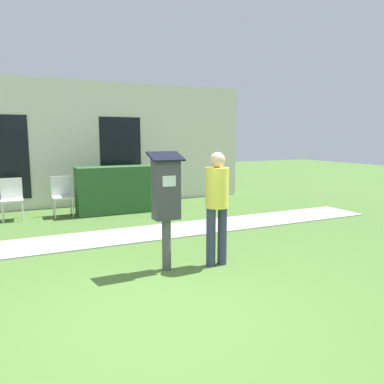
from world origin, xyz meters
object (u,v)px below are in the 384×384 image
at_px(parking_meter, 166,195).
at_px(outdoor_chair_left, 12,196).
at_px(person_standing, 217,200).
at_px(outdoor_chair_middle, 62,193).

bearing_deg(parking_meter, outdoor_chair_left, 113.31).
relative_size(parking_meter, person_standing, 1.01).
height_order(parking_meter, outdoor_chair_middle, parking_meter).
distance_m(parking_meter, outdoor_chair_middle, 4.40).
xyz_separation_m(person_standing, outdoor_chair_middle, (-1.55, 4.41, -0.40)).
xyz_separation_m(parking_meter, outdoor_chair_middle, (-0.84, 4.29, -0.49)).
bearing_deg(outdoor_chair_left, parking_meter, -89.12).
bearing_deg(outdoor_chair_left, outdoor_chair_middle, -25.45).
bearing_deg(outdoor_chair_middle, person_standing, -49.84).
distance_m(outdoor_chair_left, outdoor_chair_middle, 1.03).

